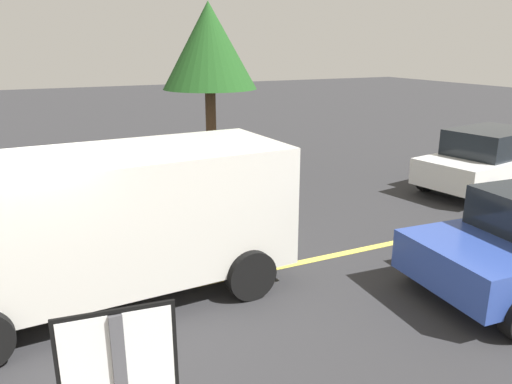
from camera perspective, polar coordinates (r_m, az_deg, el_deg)
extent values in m
plane|color=#2D2D30|center=(7.66, -26.23, -13.53)|extent=(80.00, 80.00, 0.00)
cube|color=#E0D14C|center=(8.06, -4.22, -10.11)|extent=(28.00, 0.16, 0.01)
cube|color=silver|center=(7.37, -16.70, -2.60)|extent=(5.29, 2.26, 1.82)
cylinder|color=black|center=(7.38, -0.67, -9.50)|extent=(0.77, 0.30, 0.76)
cylinder|color=black|center=(9.05, -6.59, -4.50)|extent=(0.77, 0.30, 0.76)
cube|color=white|center=(14.19, 25.81, 2.84)|extent=(4.78, 2.48, 0.64)
cube|color=black|center=(13.87, 25.67, 5.28)|extent=(2.41, 1.87, 0.64)
cylinder|color=black|center=(15.99, 25.74, 3.08)|extent=(0.67, 0.33, 0.64)
cylinder|color=black|center=(13.42, 19.18, 1.47)|extent=(0.67, 0.33, 0.64)
cylinder|color=black|center=(12.54, 25.52, -0.29)|extent=(0.67, 0.33, 0.64)
cylinder|color=black|center=(8.44, 18.88, -7.40)|extent=(0.65, 0.26, 0.64)
cylinder|color=#513823|center=(14.40, -5.22, 6.99)|extent=(0.30, 0.30, 2.44)
cone|color=#1E4C1C|center=(14.19, -5.48, 16.55)|extent=(2.64, 2.64, 2.35)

